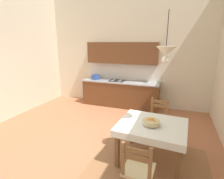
{
  "coord_description": "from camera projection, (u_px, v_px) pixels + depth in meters",
  "views": [
    {
      "loc": [
        1.71,
        -2.91,
        2.18
      ],
      "look_at": [
        0.32,
        0.88,
        1.11
      ],
      "focal_mm": 28.29,
      "sensor_mm": 36.0,
      "label": 1
    }
  ],
  "objects": [
    {
      "name": "dining_chair_camera_side",
      "position": [
        138.0,
        171.0,
        2.47
      ],
      "size": [
        0.43,
        0.43,
        0.93
      ],
      "color": "#D1BC89",
      "rests_on": "ground_plane"
    },
    {
      "name": "kitchen_cabinetry",
      "position": [
        121.0,
        82.0,
        6.14
      ],
      "size": [
        2.68,
        0.63,
        2.2
      ],
      "color": "brown",
      "rests_on": "ground_plane"
    },
    {
      "name": "fruit_bowl",
      "position": [
        151.0,
        122.0,
        3.14
      ],
      "size": [
        0.3,
        0.3,
        0.12
      ],
      "color": "tan",
      "rests_on": "dining_table"
    },
    {
      "name": "wall_back",
      "position": [
        126.0,
        47.0,
        6.11
      ],
      "size": [
        6.23,
        0.12,
        4.07
      ],
      "primitive_type": "cube",
      "color": "beige",
      "rests_on": "ground_plane"
    },
    {
      "name": "ground_plane",
      "position": [
        84.0,
        150.0,
        3.79
      ],
      "size": [
        6.23,
        6.79,
        0.1
      ],
      "primitive_type": "cube",
      "color": "#B7704C"
    },
    {
      "name": "pendant_lamp",
      "position": [
        166.0,
        51.0,
        2.79
      ],
      "size": [
        0.32,
        0.32,
        0.8
      ],
      "color": "black"
    },
    {
      "name": "dining_chair_kitchen_side",
      "position": [
        158.0,
        120.0,
        4.11
      ],
      "size": [
        0.44,
        0.44,
        0.93
      ],
      "color": "#D1BC89",
      "rests_on": "ground_plane"
    },
    {
      "name": "area_rug",
      "position": [
        149.0,
        163.0,
        3.3
      ],
      "size": [
        2.1,
        1.6,
        0.01
      ],
      "primitive_type": "cube",
      "color": "#976743",
      "rests_on": "ground_plane"
    },
    {
      "name": "dining_table",
      "position": [
        152.0,
        130.0,
        3.24
      ],
      "size": [
        1.27,
        1.13,
        0.75
      ],
      "color": "brown",
      "rests_on": "ground_plane"
    }
  ]
}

